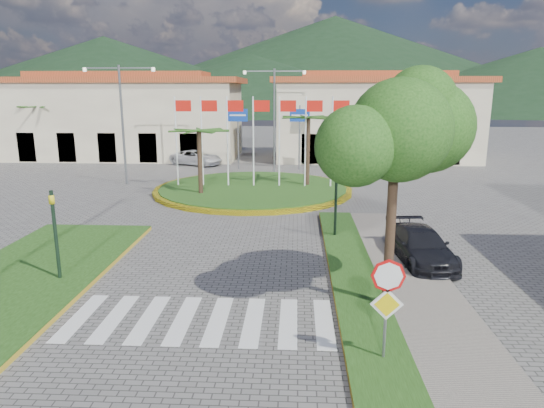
{
  "coord_description": "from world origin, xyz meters",
  "views": [
    {
      "loc": [
        2.77,
        -8.54,
        6.38
      ],
      "look_at": [
        1.93,
        8.0,
        2.48
      ],
      "focal_mm": 32.0,
      "sensor_mm": 36.0,
      "label": 1
    }
  ],
  "objects_px": {
    "white_van": "(196,158)",
    "car_dark_a": "(207,154)",
    "roundabout_island": "(253,189)",
    "stop_sign": "(387,294)",
    "car_dark_b": "(294,156)",
    "deciduous_tree": "(396,135)",
    "car_side_right": "(420,246)"
  },
  "relations": [
    {
      "from": "roundabout_island",
      "to": "car_side_right",
      "type": "xyz_separation_m",
      "value": [
        7.5,
        -12.82,
        0.47
      ]
    },
    {
      "from": "roundabout_island",
      "to": "car_dark_a",
      "type": "bearing_deg",
      "value": 111.71
    },
    {
      "from": "deciduous_tree",
      "to": "car_dark_b",
      "type": "distance_m",
      "value": 30.4
    },
    {
      "from": "stop_sign",
      "to": "roundabout_island",
      "type": "bearing_deg",
      "value": 103.73
    },
    {
      "from": "roundabout_island",
      "to": "stop_sign",
      "type": "bearing_deg",
      "value": -76.27
    },
    {
      "from": "roundabout_island",
      "to": "deciduous_tree",
      "type": "xyz_separation_m",
      "value": [
        5.5,
        -17.0,
        5.0
      ]
    },
    {
      "from": "deciduous_tree",
      "to": "car_dark_a",
      "type": "bearing_deg",
      "value": 109.64
    },
    {
      "from": "white_van",
      "to": "stop_sign",
      "type": "bearing_deg",
      "value": -136.67
    },
    {
      "from": "roundabout_island",
      "to": "car_side_right",
      "type": "bearing_deg",
      "value": -59.68
    },
    {
      "from": "roundabout_island",
      "to": "car_dark_b",
      "type": "xyz_separation_m",
      "value": [
        2.57,
        12.91,
        0.43
      ]
    },
    {
      "from": "stop_sign",
      "to": "car_dark_b",
      "type": "height_order",
      "value": "stop_sign"
    },
    {
      "from": "car_side_right",
      "to": "roundabout_island",
      "type": "bearing_deg",
      "value": 114.96
    },
    {
      "from": "white_van",
      "to": "car_dark_b",
      "type": "distance_m",
      "value": 8.72
    },
    {
      "from": "car_dark_a",
      "to": "deciduous_tree",
      "type": "bearing_deg",
      "value": -154.96
    },
    {
      "from": "white_van",
      "to": "car_dark_a",
      "type": "bearing_deg",
      "value": 15.07
    },
    {
      "from": "roundabout_island",
      "to": "deciduous_tree",
      "type": "distance_m",
      "value": 18.55
    },
    {
      "from": "roundabout_island",
      "to": "stop_sign",
      "type": "xyz_separation_m",
      "value": [
        4.9,
        -20.04,
        1.61
      ]
    },
    {
      "from": "white_van",
      "to": "car_dark_b",
      "type": "bearing_deg",
      "value": -53.46
    },
    {
      "from": "roundabout_island",
      "to": "deciduous_tree",
      "type": "height_order",
      "value": "deciduous_tree"
    },
    {
      "from": "stop_sign",
      "to": "car_side_right",
      "type": "relative_size",
      "value": 0.6
    },
    {
      "from": "white_van",
      "to": "car_dark_a",
      "type": "distance_m",
      "value": 2.82
    },
    {
      "from": "stop_sign",
      "to": "car_dark_b",
      "type": "distance_m",
      "value": 33.06
    },
    {
      "from": "stop_sign",
      "to": "car_dark_b",
      "type": "xyz_separation_m",
      "value": [
        -2.32,
        32.95,
        -1.18
      ]
    },
    {
      "from": "stop_sign",
      "to": "white_van",
      "type": "height_order",
      "value": "stop_sign"
    },
    {
      "from": "stop_sign",
      "to": "car_dark_b",
      "type": "relative_size",
      "value": 0.72
    },
    {
      "from": "stop_sign",
      "to": "deciduous_tree",
      "type": "bearing_deg",
      "value": 78.82
    },
    {
      "from": "car_dark_a",
      "to": "car_dark_b",
      "type": "distance_m",
      "value": 8.12
    },
    {
      "from": "car_dark_b",
      "to": "white_van",
      "type": "bearing_deg",
      "value": 125.73
    },
    {
      "from": "roundabout_island",
      "to": "white_van",
      "type": "bearing_deg",
      "value": 118.31
    },
    {
      "from": "stop_sign",
      "to": "car_dark_a",
      "type": "relative_size",
      "value": 0.77
    },
    {
      "from": "stop_sign",
      "to": "white_van",
      "type": "distance_m",
      "value": 32.93
    },
    {
      "from": "white_van",
      "to": "car_side_right",
      "type": "xyz_separation_m",
      "value": [
        13.44,
        -23.85,
        0.0
      ]
    }
  ]
}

